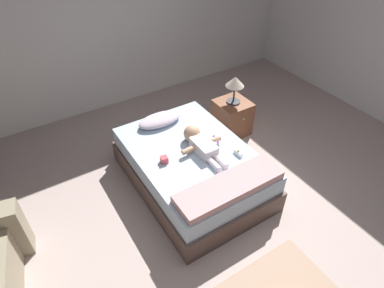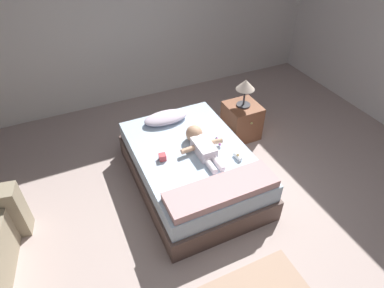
# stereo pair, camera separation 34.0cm
# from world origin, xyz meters

# --- Properties ---
(ground_plane) EXTENTS (8.00, 8.00, 0.00)m
(ground_plane) POSITION_xyz_m (0.00, 0.00, 0.00)
(ground_plane) COLOR #AE9992
(wall_behind_bed) EXTENTS (8.00, 0.12, 2.59)m
(wall_behind_bed) POSITION_xyz_m (0.00, 3.00, 1.30)
(wall_behind_bed) COLOR silver
(wall_behind_bed) RESTS_ON ground_plane
(bed) EXTENTS (1.19, 1.72, 0.47)m
(bed) POSITION_xyz_m (0.00, 0.88, 0.23)
(bed) COLOR brown
(bed) RESTS_ON ground_plane
(pillow) EXTENTS (0.53, 0.26, 0.11)m
(pillow) POSITION_xyz_m (-0.05, 1.51, 0.52)
(pillow) COLOR silver
(pillow) RESTS_ON bed
(baby) EXTENTS (0.48, 0.67, 0.19)m
(baby) POSITION_xyz_m (0.10, 0.88, 0.54)
(baby) COLOR white
(baby) RESTS_ON bed
(toothbrush) EXTENTS (0.04, 0.15, 0.02)m
(toothbrush) POSITION_xyz_m (0.34, 0.92, 0.47)
(toothbrush) COLOR #B239A2
(toothbrush) RESTS_ON bed
(nightstand) EXTENTS (0.41, 0.44, 0.47)m
(nightstand) POSITION_xyz_m (0.96, 1.41, 0.24)
(nightstand) COLOR brown
(nightstand) RESTS_ON ground_plane
(lamp) EXTENTS (0.23, 0.23, 0.36)m
(lamp) POSITION_xyz_m (0.96, 1.41, 0.74)
(lamp) COLOR #333338
(lamp) RESTS_ON nightstand
(blanket) EXTENTS (1.07, 0.33, 0.08)m
(blanket) POSITION_xyz_m (0.00, 0.23, 0.51)
(blanket) COLOR #BB9192
(blanket) RESTS_ON bed
(toy_block) EXTENTS (0.08, 0.08, 0.07)m
(toy_block) POSITION_xyz_m (-0.33, 0.88, 0.50)
(toy_block) COLOR #D0454C
(toy_block) RESTS_ON bed
(baby_bottle) EXTENTS (0.05, 0.11, 0.07)m
(baby_bottle) POSITION_xyz_m (0.38, 0.57, 0.49)
(baby_bottle) COLOR white
(baby_bottle) RESTS_ON bed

